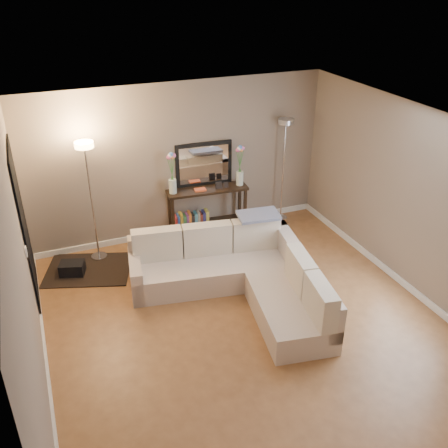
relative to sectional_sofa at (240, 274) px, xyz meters
name	(u,v)px	position (x,y,z in m)	size (l,w,h in m)	color
floor	(247,325)	(-0.20, -0.70, -0.32)	(5.00, 5.50, 0.01)	#9A6338
ceiling	(252,132)	(-0.20, -0.70, 2.29)	(5.00, 5.50, 0.01)	white
wall_back	(180,161)	(-0.20, 2.06, 0.99)	(5.00, 0.02, 2.60)	gray
wall_front	(405,411)	(-0.20, -3.46, 0.99)	(5.00, 0.02, 2.60)	gray
wall_left	(25,283)	(-2.71, -0.70, 0.99)	(0.02, 5.50, 2.60)	gray
wall_right	(418,204)	(2.31, -0.70, 0.99)	(0.02, 5.50, 2.60)	gray
baseboard_back	(183,229)	(-0.20, 2.03, -0.26)	(5.00, 0.03, 0.10)	white
baseboard_left	(48,374)	(-2.69, -0.70, -0.26)	(0.03, 5.50, 0.10)	white
baseboard_right	(401,281)	(2.28, -0.70, -0.26)	(0.03, 5.50, 0.10)	white
doorway	(25,227)	(-2.68, 1.00, 0.79)	(0.02, 1.20, 2.20)	black
switch_plate	(26,251)	(-2.68, 0.15, 0.89)	(0.02, 0.08, 0.12)	white
sectional_sofa	(240,274)	(0.00, 0.00, 0.00)	(2.50, 2.66, 0.84)	beige
throw_blanket	(258,215)	(0.50, 0.50, 0.60)	(0.61, 0.35, 0.05)	slate
console_table	(203,209)	(0.11, 1.84, 0.16)	(1.39, 0.48, 0.84)	black
leaning_mirror	(204,164)	(0.20, 2.01, 0.90)	(0.97, 0.12, 0.76)	black
table_decor	(207,189)	(0.18, 1.80, 0.55)	(0.58, 0.14, 0.14)	#E95629
flower_vase_left	(172,177)	(-0.39, 1.88, 0.82)	(0.16, 0.14, 0.72)	silver
flower_vase_right	(240,169)	(0.76, 1.79, 0.82)	(0.16, 0.14, 0.72)	silver
floor_lamp_lit	(89,179)	(-1.71, 1.72, 1.05)	(0.35, 0.35, 1.93)	silver
floor_lamp_unlit	(284,150)	(1.62, 1.84, 1.01)	(0.27, 0.27, 1.88)	silver
charcoal_rug	(89,269)	(-1.93, 1.40, -0.30)	(1.26, 0.94, 0.02)	black
black_bag	(73,269)	(-2.16, 1.37, -0.22)	(0.36, 0.25, 0.23)	black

